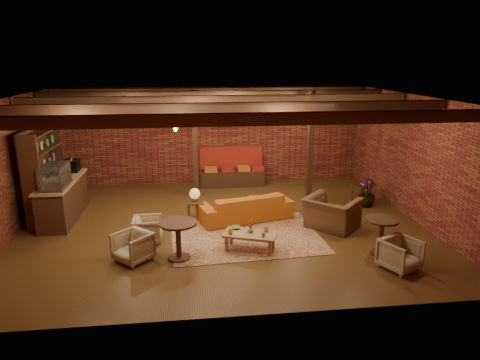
{
  "coord_description": "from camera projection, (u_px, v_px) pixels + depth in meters",
  "views": [
    {
      "loc": [
        -0.71,
        -10.12,
        4.1
      ],
      "look_at": [
        0.48,
        0.2,
        1.13
      ],
      "focal_mm": 32.0,
      "sensor_mm": 36.0,
      "label": 1
    }
  ],
  "objects": [
    {
      "name": "plant_tall",
      "position": [
        369.0,
        164.0,
        11.92
      ],
      "size": [
        1.75,
        1.75,
        2.49
      ],
      "primitive_type": "imported",
      "rotation": [
        0.0,
        0.0,
        0.31
      ],
      "color": "#4C7F4C",
      "rests_on": "floor"
    },
    {
      "name": "ceiling",
      "position": [
        220.0,
        98.0,
        9.99
      ],
      "size": [
        10.0,
        8.0,
        0.02
      ],
      "primitive_type": "cube",
      "color": "black",
      "rests_on": "wall_back"
    },
    {
      "name": "banquette",
      "position": [
        232.0,
        170.0,
        14.19
      ],
      "size": [
        2.1,
        0.7,
        1.0
      ],
      "primitive_type": null,
      "color": "#A1231A",
      "rests_on": "ground"
    },
    {
      "name": "service_counter",
      "position": [
        62.0,
        189.0,
        11.15
      ],
      "size": [
        0.8,
        2.5,
        1.6
      ],
      "primitive_type": null,
      "color": "black",
      "rests_on": "ground"
    },
    {
      "name": "post_right",
      "position": [
        311.0,
        146.0,
        12.65
      ],
      "size": [
        0.16,
        0.16,
        3.2
      ],
      "primitive_type": "cube",
      "color": "black",
      "rests_on": "ground"
    },
    {
      "name": "shelving_hutch",
      "position": [
        45.0,
        174.0,
        11.09
      ],
      "size": [
        0.52,
        2.0,
        2.4
      ],
      "primitive_type": null,
      "color": "black",
      "rests_on": "ground"
    },
    {
      "name": "side_table_book",
      "position": [
        362.0,
        186.0,
        12.55
      ],
      "size": [
        0.59,
        0.59,
        0.53
      ],
      "rotation": [
        0.0,
        0.0,
        0.35
      ],
      "color": "black",
      "rests_on": "floor"
    },
    {
      "name": "coffee_table",
      "position": [
        250.0,
        235.0,
        9.4
      ],
      "size": [
        1.28,
        0.93,
        0.65
      ],
      "rotation": [
        0.0,
        0.0,
        -0.35
      ],
      "color": "#986A47",
      "rests_on": "floor"
    },
    {
      "name": "wall_right",
      "position": [
        415.0,
        159.0,
        10.98
      ],
      "size": [
        0.02,
        8.0,
        3.2
      ],
      "primitive_type": "cube",
      "color": "maroon",
      "rests_on": "ground"
    },
    {
      "name": "wall_back",
      "position": [
        212.0,
        136.0,
        14.25
      ],
      "size": [
        10.0,
        0.02,
        3.2
      ],
      "primitive_type": "cube",
      "color": "maroon",
      "rests_on": "ground"
    },
    {
      "name": "floor",
      "position": [
        222.0,
        225.0,
        10.87
      ],
      "size": [
        10.0,
        10.0,
        0.0
      ],
      "primitive_type": "plane",
      "color": "#3B200E",
      "rests_on": "ground"
    },
    {
      "name": "wall_front",
      "position": [
        240.0,
        226.0,
        6.61
      ],
      "size": [
        10.0,
        0.02,
        3.2
      ],
      "primitive_type": "cube",
      "color": "maroon",
      "rests_on": "ground"
    },
    {
      "name": "ceiling_spotlights",
      "position": [
        221.0,
        112.0,
        10.08
      ],
      "size": [
        6.4,
        4.4,
        0.28
      ],
      "primitive_type": null,
      "color": "black",
      "rests_on": "ceiling"
    },
    {
      "name": "sofa",
      "position": [
        245.0,
        207.0,
        11.19
      ],
      "size": [
        2.57,
        1.54,
        0.7
      ],
      "primitive_type": "imported",
      "rotation": [
        0.0,
        0.0,
        3.41
      ],
      "color": "#A95117",
      "rests_on": "floor"
    },
    {
      "name": "wall_left",
      "position": [
        6.0,
        170.0,
        9.87
      ],
      "size": [
        0.02,
        8.0,
        3.2
      ],
      "primitive_type": "cube",
      "color": "maroon",
      "rests_on": "ground"
    },
    {
      "name": "post_left",
      "position": [
        195.0,
        144.0,
        12.84
      ],
      "size": [
        0.16,
        0.16,
        3.2
      ],
      "primitive_type": "cube",
      "color": "black",
      "rests_on": "ground"
    },
    {
      "name": "round_table_right",
      "position": [
        381.0,
        231.0,
        9.14
      ],
      "size": [
        0.69,
        0.69,
        0.81
      ],
      "color": "black",
      "rests_on": "floor"
    },
    {
      "name": "ceiling_beams",
      "position": [
        220.0,
        103.0,
        10.02
      ],
      "size": [
        9.8,
        6.4,
        0.22
      ],
      "primitive_type": null,
      "color": "black",
      "rests_on": "ceiling"
    },
    {
      "name": "armchair_far",
      "position": [
        400.0,
        253.0,
        8.55
      ],
      "size": [
        0.89,
        0.87,
        0.69
      ],
      "primitive_type": "imported",
      "rotation": [
        0.0,
        0.0,
        0.47
      ],
      "color": "beige",
      "rests_on": "floor"
    },
    {
      "name": "ceiling_pipe",
      "position": [
        216.0,
        106.0,
        11.61
      ],
      "size": [
        9.6,
        0.12,
        0.12
      ],
      "primitive_type": "cylinder",
      "rotation": [
        0.0,
        1.57,
        0.0
      ],
      "color": "black",
      "rests_on": "ceiling"
    },
    {
      "name": "service_sign",
      "position": [
        233.0,
        116.0,
        13.25
      ],
      "size": [
        0.86,
        0.06,
        0.3
      ],
      "primitive_type": "cube",
      "color": "#FF4219",
      "rests_on": "ceiling"
    },
    {
      "name": "round_table_left",
      "position": [
        178.0,
        234.0,
        8.92
      ],
      "size": [
        0.79,
        0.79,
        0.83
      ],
      "color": "black",
      "rests_on": "floor"
    },
    {
      "name": "armchair_b",
      "position": [
        133.0,
        245.0,
        8.89
      ],
      "size": [
        0.92,
        0.91,
        0.69
      ],
      "primitive_type": "imported",
      "rotation": [
        0.0,
        0.0,
        -0.76
      ],
      "color": "beige",
      "rests_on": "floor"
    },
    {
      "name": "rug",
      "position": [
        246.0,
        236.0,
        10.21
      ],
      "size": [
        3.64,
        2.88,
        0.01
      ],
      "primitive_type": "cube",
      "rotation": [
        0.0,
        0.0,
        0.06
      ],
      "color": "maroon",
      "rests_on": "floor"
    },
    {
      "name": "armchair_right",
      "position": [
        332.0,
        208.0,
        10.56
      ],
      "size": [
        1.42,
        1.41,
        1.06
      ],
      "primitive_type": "imported",
      "rotation": [
        0.0,
        0.0,
        2.37
      ],
      "color": "brown",
      "rests_on": "floor"
    },
    {
      "name": "plant_counter",
      "position": [
        66.0,
        172.0,
        11.23
      ],
      "size": [
        0.35,
        0.39,
        0.3
      ],
      "primitive_type": "imported",
      "color": "#337F33",
      "rests_on": "service_counter"
    },
    {
      "name": "side_table_lamp",
      "position": [
        195.0,
        196.0,
        11.04
      ],
      "size": [
        0.43,
        0.43,
        0.87
      ],
      "rotation": [
        0.0,
        0.0,
        0.04
      ],
      "color": "black",
      "rests_on": "floor"
    },
    {
      "name": "armchair_a",
      "position": [
        147.0,
        228.0,
        9.84
      ],
      "size": [
        0.6,
        0.64,
        0.65
      ],
      "primitive_type": "imported",
      "rotation": [
        0.0,
        0.0,
        1.59
      ],
      "color": "beige",
      "rests_on": "floor"
    }
  ]
}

